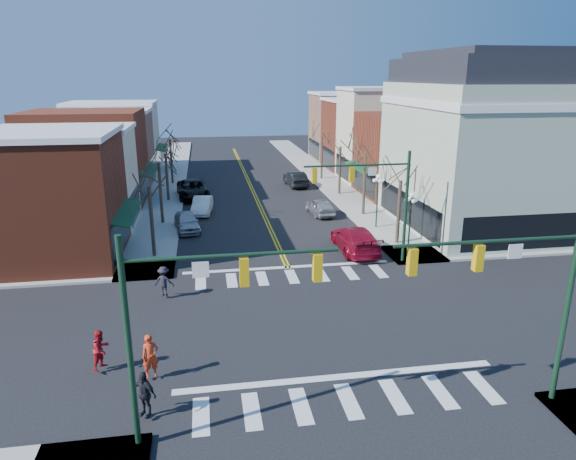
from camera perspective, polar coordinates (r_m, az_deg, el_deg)
name	(u,v)px	position (r m, az deg, el deg)	size (l,w,h in m)	color
ground	(314,324)	(25.28, 2.87, -10.41)	(160.00, 160.00, 0.00)	black
sidewalk_left	(159,220)	(43.66, -14.10, 1.07)	(3.50, 70.00, 0.15)	#9E9B93
sidewalk_right	(363,211)	(45.57, 8.38, 2.06)	(3.50, 70.00, 0.15)	#9E9B93
bldg_left_brick_a	(36,200)	(36.13, -26.25, 3.00)	(10.00, 8.50, 8.00)	maroon
bldg_left_stucco_a	(66,180)	(43.49, -23.41, 5.11)	(10.00, 7.00, 7.50)	beige
bldg_left_brick_b	(87,158)	(51.10, -21.43, 7.47)	(10.00, 9.00, 8.50)	maroon
bldg_left_tan	(103,149)	(59.16, -19.83, 8.42)	(10.00, 7.50, 7.80)	#9F7157
bldg_left_stucco_b	(115,139)	(66.72, -18.71, 9.55)	(10.00, 8.00, 8.20)	beige
bldg_right_brick_a	(414,155)	(52.41, 13.78, 8.07)	(10.00, 8.50, 8.00)	maroon
bldg_right_stucco	(387,136)	(59.43, 10.95, 10.21)	(10.00, 7.00, 10.00)	beige
bldg_right_brick_b	(366,135)	(66.56, 8.69, 10.35)	(10.00, 8.00, 8.50)	maroon
bldg_right_tan	(349,127)	(74.14, 6.79, 11.27)	(10.00, 8.00, 9.00)	#9F7157
victorian_corner	(486,142)	(42.53, 21.18, 9.10)	(12.25, 14.25, 13.30)	#AAB79F
traffic_mast_near_left	(189,310)	(16.09, -10.98, -8.72)	(6.60, 0.28, 7.20)	#14331E
traffic_mast_near_right	(522,287)	(19.15, 24.54, -5.75)	(6.60, 0.28, 7.20)	#14331E
traffic_mast_far_right	(378,192)	(31.88, 9.99, 4.17)	(6.60, 0.28, 7.20)	#14331E
lamppost_corner	(410,213)	(34.23, 13.45, 1.81)	(0.36, 0.36, 4.33)	#14331E
lamppost_midblock	(378,192)	(40.12, 9.93, 4.21)	(0.36, 0.36, 4.33)	#14331E
tree_left_a	(152,223)	(34.38, -14.88, 0.77)	(0.24, 0.24, 4.76)	#382B21
tree_left_b	(161,194)	(42.08, -13.96, 3.93)	(0.24, 0.24, 5.04)	#382B21
tree_left_c	(167,178)	(49.94, -13.29, 5.68)	(0.24, 0.24, 4.55)	#382B21
tree_left_d	(171,162)	(57.77, -12.83, 7.36)	(0.24, 0.24, 4.90)	#382B21
tree_right_a	(399,213)	(36.70, 12.20, 1.85)	(0.24, 0.24, 4.62)	#382B21
tree_right_b	(364,186)	(43.96, 8.47, 4.88)	(0.24, 0.24, 5.18)	#382B21
tree_right_c	(340,171)	(51.53, 5.78, 6.53)	(0.24, 0.24, 4.83)	#382B21
tree_right_d	(322,158)	(59.17, 3.77, 7.99)	(0.24, 0.24, 4.97)	#382B21
car_left_near	(187,221)	(40.33, -11.17, 0.94)	(1.73, 4.30, 1.47)	#A4A5A9
car_left_mid	(202,205)	(45.17, -9.51, 2.71)	(1.51, 4.32, 1.42)	white
car_left_far	(193,189)	(51.11, -10.52, 4.47)	(2.86, 6.19, 1.72)	black
car_right_near	(355,239)	(35.24, 7.49, -1.02)	(2.37, 5.82, 1.69)	maroon
car_right_mid	(320,207)	(44.20, 3.59, 2.61)	(1.70, 4.24, 1.44)	#AEADB2
car_right_far	(296,179)	(55.66, 0.85, 5.70)	(1.69, 4.85, 1.60)	black
pedestrian_red_a	(150,356)	(21.32, -15.04, -13.38)	(0.65, 0.43, 1.78)	red
pedestrian_red_b	(101,349)	(22.46, -20.05, -12.36)	(0.82, 0.64, 1.69)	#B2131E
pedestrian_dark_a	(144,394)	(19.29, -15.70, -17.10)	(1.00, 0.41, 1.70)	black
pedestrian_dark_b	(164,281)	(28.39, -13.62, -5.56)	(1.07, 0.61, 1.65)	black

